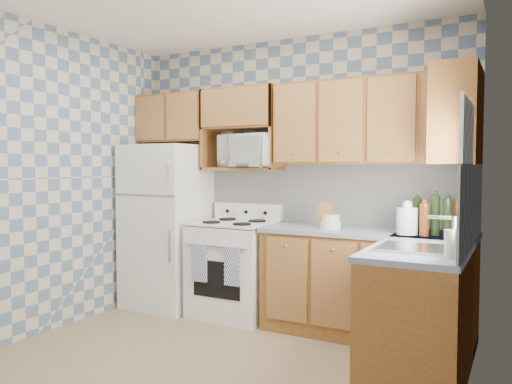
% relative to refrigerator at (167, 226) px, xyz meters
% --- Properties ---
extents(floor, '(3.40, 3.40, 0.00)m').
position_rel_refrigerator_xyz_m(floor, '(1.27, -1.25, -0.84)').
color(floor, '#806A4F').
rests_on(floor, ground).
extents(back_wall, '(3.40, 0.02, 2.70)m').
position_rel_refrigerator_xyz_m(back_wall, '(1.27, 0.35, 0.51)').
color(back_wall, slate).
rests_on(back_wall, ground).
extents(right_wall, '(0.02, 3.20, 2.70)m').
position_rel_refrigerator_xyz_m(right_wall, '(2.97, -1.25, 0.51)').
color(right_wall, slate).
rests_on(right_wall, ground).
extents(backsplash_back, '(2.60, 0.02, 0.56)m').
position_rel_refrigerator_xyz_m(backsplash_back, '(1.68, 0.34, 0.36)').
color(backsplash_back, silver).
rests_on(backsplash_back, back_wall).
extents(backsplash_right, '(0.02, 1.60, 0.56)m').
position_rel_refrigerator_xyz_m(backsplash_right, '(2.96, -0.45, 0.36)').
color(backsplash_right, silver).
rests_on(backsplash_right, right_wall).
extents(refrigerator, '(0.75, 0.70, 1.68)m').
position_rel_refrigerator_xyz_m(refrigerator, '(0.00, 0.00, 0.00)').
color(refrigerator, white).
rests_on(refrigerator, floor).
extents(stove_body, '(0.76, 0.65, 0.90)m').
position_rel_refrigerator_xyz_m(stove_body, '(0.80, 0.03, -0.39)').
color(stove_body, white).
rests_on(stove_body, floor).
extents(cooktop, '(0.76, 0.65, 0.02)m').
position_rel_refrigerator_xyz_m(cooktop, '(0.80, 0.03, 0.07)').
color(cooktop, silver).
rests_on(cooktop, stove_body).
extents(backguard, '(0.76, 0.08, 0.17)m').
position_rel_refrigerator_xyz_m(backguard, '(0.80, 0.30, 0.16)').
color(backguard, white).
rests_on(backguard, cooktop).
extents(dish_towel_left, '(0.16, 0.02, 0.34)m').
position_rel_refrigerator_xyz_m(dish_towel_left, '(0.63, -0.32, -0.28)').
color(dish_towel_left, navy).
rests_on(dish_towel_left, stove_body).
extents(dish_towel_right, '(0.16, 0.02, 0.34)m').
position_rel_refrigerator_xyz_m(dish_towel_right, '(0.99, -0.32, -0.28)').
color(dish_towel_right, navy).
rests_on(dish_towel_right, stove_body).
extents(base_cabinets_back, '(1.75, 0.60, 0.88)m').
position_rel_refrigerator_xyz_m(base_cabinets_back, '(2.10, 0.05, -0.40)').
color(base_cabinets_back, brown).
rests_on(base_cabinets_back, floor).
extents(base_cabinets_right, '(0.60, 1.60, 0.88)m').
position_rel_refrigerator_xyz_m(base_cabinets_right, '(2.67, -0.45, -0.40)').
color(base_cabinets_right, brown).
rests_on(base_cabinets_right, floor).
extents(countertop_back, '(1.77, 0.63, 0.04)m').
position_rel_refrigerator_xyz_m(countertop_back, '(2.10, 0.05, 0.06)').
color(countertop_back, slate).
rests_on(countertop_back, base_cabinets_back).
extents(countertop_right, '(0.63, 1.60, 0.04)m').
position_rel_refrigerator_xyz_m(countertop_right, '(2.67, -0.45, 0.06)').
color(countertop_right, slate).
rests_on(countertop_right, base_cabinets_right).
extents(upper_cabinets_back, '(1.75, 0.33, 0.74)m').
position_rel_refrigerator_xyz_m(upper_cabinets_back, '(2.10, 0.19, 1.01)').
color(upper_cabinets_back, brown).
rests_on(upper_cabinets_back, back_wall).
extents(upper_cabinets_fridge, '(0.82, 0.33, 0.50)m').
position_rel_refrigerator_xyz_m(upper_cabinets_fridge, '(-0.02, 0.19, 1.13)').
color(upper_cabinets_fridge, brown).
rests_on(upper_cabinets_fridge, back_wall).
extents(upper_cabinets_right, '(0.33, 0.70, 0.74)m').
position_rel_refrigerator_xyz_m(upper_cabinets_right, '(2.81, 0.00, 1.01)').
color(upper_cabinets_right, brown).
rests_on(upper_cabinets_right, right_wall).
extents(microwave_shelf, '(0.80, 0.33, 0.03)m').
position_rel_refrigerator_xyz_m(microwave_shelf, '(0.80, 0.19, 0.60)').
color(microwave_shelf, brown).
rests_on(microwave_shelf, back_wall).
extents(microwave, '(0.64, 0.49, 0.32)m').
position_rel_refrigerator_xyz_m(microwave, '(0.92, 0.17, 0.77)').
color(microwave, white).
rests_on(microwave, microwave_shelf).
extents(sink, '(0.48, 0.40, 0.03)m').
position_rel_refrigerator_xyz_m(sink, '(2.67, -0.80, 0.09)').
color(sink, '#B7B7BC').
rests_on(sink, countertop_right).
extents(window, '(0.02, 0.66, 0.86)m').
position_rel_refrigerator_xyz_m(window, '(2.96, -0.80, 0.61)').
color(window, silver).
rests_on(window, right_wall).
extents(bottle_0, '(0.07, 0.07, 0.32)m').
position_rel_refrigerator_xyz_m(bottle_0, '(2.67, -0.02, 0.24)').
color(bottle_0, black).
rests_on(bottle_0, countertop_back).
extents(bottle_1, '(0.07, 0.07, 0.30)m').
position_rel_refrigerator_xyz_m(bottle_1, '(2.77, -0.08, 0.23)').
color(bottle_1, black).
rests_on(bottle_1, countertop_back).
extents(bottle_2, '(0.07, 0.07, 0.28)m').
position_rel_refrigerator_xyz_m(bottle_2, '(2.82, 0.02, 0.22)').
color(bottle_2, '#652F10').
rests_on(bottle_2, countertop_back).
extents(bottle_3, '(0.07, 0.07, 0.26)m').
position_rel_refrigerator_xyz_m(bottle_3, '(2.60, -0.10, 0.21)').
color(bottle_3, '#652F10').
rests_on(bottle_3, countertop_back).
extents(bottle_4, '(0.07, 0.07, 0.29)m').
position_rel_refrigerator_xyz_m(bottle_4, '(2.52, 0.04, 0.22)').
color(bottle_4, black).
rests_on(bottle_4, countertop_back).
extents(knife_block, '(0.12, 0.12, 0.24)m').
position_rel_refrigerator_xyz_m(knife_block, '(1.75, -0.01, 0.20)').
color(knife_block, brown).
rests_on(knife_block, countertop_back).
extents(electric_kettle, '(0.17, 0.17, 0.21)m').
position_rel_refrigerator_xyz_m(electric_kettle, '(2.46, -0.07, 0.19)').
color(electric_kettle, white).
rests_on(electric_kettle, countertop_back).
extents(food_containers, '(0.18, 0.18, 0.12)m').
position_rel_refrigerator_xyz_m(food_containers, '(1.80, -0.02, 0.14)').
color(food_containers, beige).
rests_on(food_containers, countertop_back).
extents(soap_bottle, '(0.06, 0.06, 0.17)m').
position_rel_refrigerator_xyz_m(soap_bottle, '(2.89, -1.01, 0.17)').
color(soap_bottle, beige).
rests_on(soap_bottle, countertop_right).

